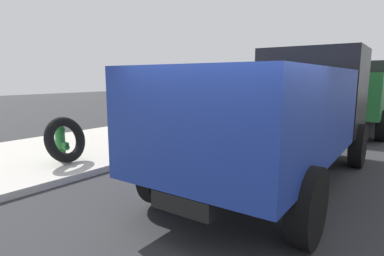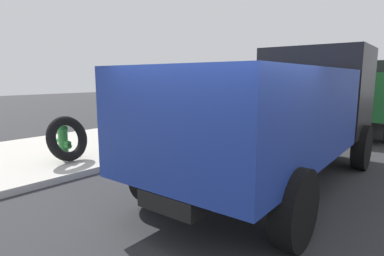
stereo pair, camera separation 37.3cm
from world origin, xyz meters
name	(u,v)px [view 2 (the right image)]	position (x,y,z in m)	size (l,w,h in m)	color
ground_plane	(218,242)	(0.00, 0.00, 0.00)	(80.00, 80.00, 0.00)	#2D2D30
sidewalk_curb	(20,159)	(0.00, 6.50, 0.07)	(36.00, 5.00, 0.15)	#BCB7AD
fire_hydrant	(63,140)	(0.68, 5.43, 0.63)	(0.28, 0.62, 0.91)	#2D8438
loose_tire	(67,138)	(0.59, 5.03, 0.73)	(1.15, 1.15, 0.23)	black
stop_sign	(168,97)	(3.83, 4.68, 1.63)	(0.76, 0.08, 2.13)	gray
dump_truck_blue	(281,108)	(2.98, 0.51, 1.61)	(7.10, 3.04, 3.00)	#1E3899
dump_truck_green	(366,92)	(11.71, 0.66, 1.61)	(7.10, 3.03, 3.00)	#237033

